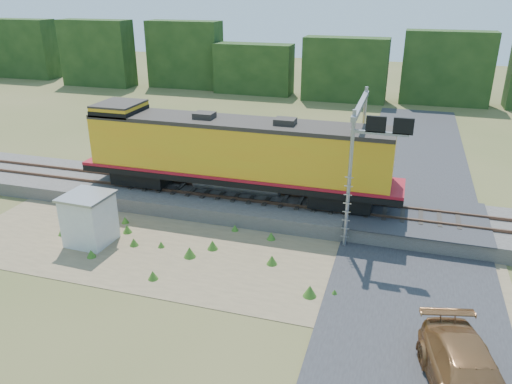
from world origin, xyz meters
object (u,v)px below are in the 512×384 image
(locomotive, at_px, (232,153))
(car, at_px, (469,381))
(signal_gantry, at_px, (364,134))
(shed, at_px, (89,219))

(locomotive, relative_size, car, 3.37)
(car, bearing_deg, locomotive, 121.44)
(locomotive, bearing_deg, car, -44.91)
(locomotive, height_order, signal_gantry, signal_gantry)
(locomotive, distance_m, car, 16.58)
(shed, bearing_deg, car, -15.83)
(signal_gantry, relative_size, car, 1.26)
(locomotive, distance_m, shed, 8.24)
(locomotive, bearing_deg, shed, -130.87)
(shed, xyz_separation_m, signal_gantry, (12.32, 5.40, 3.79))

